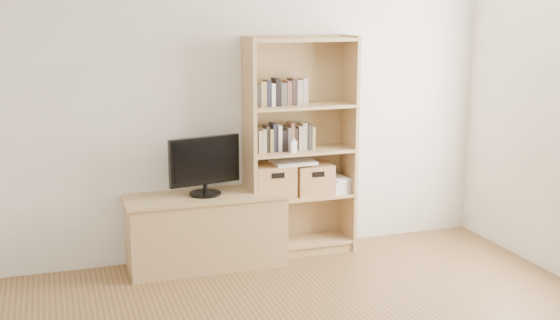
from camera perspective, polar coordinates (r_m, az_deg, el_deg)
name	(u,v)px	position (r m, az deg, el deg)	size (l,w,h in m)	color
back_wall	(236,103)	(5.85, -3.56, 4.63)	(4.50, 0.02, 2.60)	silver
tv_stand	(206,232)	(5.78, -6.02, -5.82)	(1.26, 0.47, 0.58)	tan
bookshelf	(301,147)	(5.91, 1.69, 1.06)	(0.93, 0.33, 1.85)	tan
television	(205,166)	(5.63, -6.15, -0.51)	(0.60, 0.05, 0.47)	black
books_row_mid	(300,137)	(5.91, 1.63, 1.87)	(0.76, 0.15, 0.20)	#322621
books_row_upper	(277,93)	(5.79, -0.27, 5.49)	(0.40, 0.15, 0.21)	#322621
baby_monitor	(293,147)	(5.77, 1.10, 1.08)	(0.05, 0.03, 0.10)	white
basket_left	(273,181)	(5.88, -0.56, -1.72)	(0.34, 0.28, 0.28)	#AF7D4F
basket_right	(313,179)	(6.01, 2.71, -1.54)	(0.31, 0.26, 0.26)	#AF7D4F
laptop	(293,162)	(5.89, 1.08, -0.17)	(0.36, 0.25, 0.03)	white
magazine_stack	(335,185)	(6.10, 4.50, -2.04)	(0.17, 0.24, 0.11)	beige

